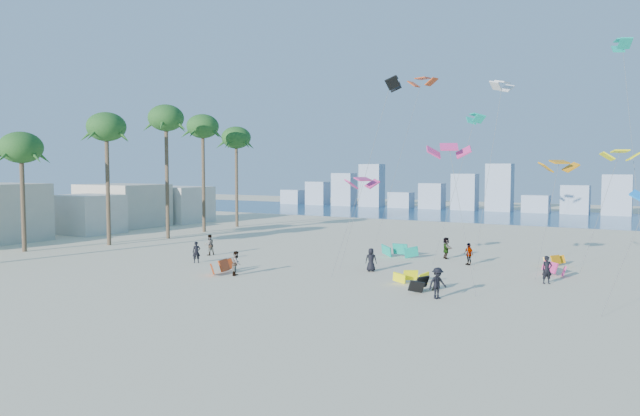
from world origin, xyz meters
The scene contains 10 objects.
ground centered at (0.00, 0.00, 0.00)m, with size 220.00×220.00×0.00m, color beige.
ocean centered at (0.00, 72.00, 0.01)m, with size 220.00×220.00×0.00m, color navy.
kitesurfer_near centered at (-6.19, 12.02, 0.86)m, with size 0.63×0.41×1.72m, color black.
kitesurfer_mid centered at (0.09, 9.19, 0.87)m, with size 0.85×0.66×1.74m, color gray.
kitesurfers_far centered at (9.05, 17.15, 0.90)m, with size 28.56×16.57×1.85m.
grounded_kites centered at (9.99, 17.23, 0.44)m, with size 22.53×18.42×1.04m.
flying_kites centered at (13.73, 24.51, 12.76)m, with size 26.19×29.05×18.57m.
palm_row centered at (-21.51, 16.17, 11.31)m, with size 7.84×44.80×14.41m.
beachfront_buildings centered at (-33.69, 20.82, 2.67)m, with size 11.50×43.00×6.00m.
distant_skyline centered at (-1.19, 82.00, 3.09)m, with size 85.00×3.00×8.40m.
Camera 1 is at (25.93, -23.58, 7.60)m, focal length 33.02 mm.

